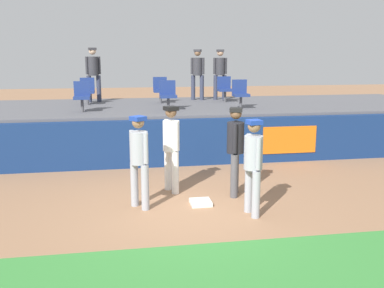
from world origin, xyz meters
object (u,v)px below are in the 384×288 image
object	(u,v)px
player_fielder_home	(171,143)
spectator_capped	(93,71)
seat_front_right	(240,92)
first_base	(201,202)
seat_front_center	(168,93)
player_coach_visitor	(139,156)
player_umpire	(235,145)
spectator_hooded	(220,71)
seat_back_center	(160,89)
seat_front_left	(82,95)
spectator_casual	(198,71)
player_runner_visitor	(253,161)
seat_back_right	(225,88)
seat_back_left	(87,90)

from	to	relation	value
player_fielder_home	spectator_capped	world-z (taller)	spectator_capped
seat_front_right	spectator_capped	distance (m)	5.05
first_base	seat_front_center	size ratio (longest dim) A/B	0.48
player_coach_visitor	seat_front_center	world-z (taller)	seat_front_center
player_umpire	spectator_hooded	distance (m)	6.79
player_umpire	spectator_hooded	size ratio (longest dim) A/B	1.06
first_base	seat_back_center	world-z (taller)	seat_back_center
seat_front_center	spectator_capped	bearing A→B (deg)	130.98
player_coach_visitor	spectator_hooded	xyz separation A→B (m)	(3.19, 7.01, 1.27)
seat_front_left	spectator_casual	size ratio (longest dim) A/B	0.49
player_umpire	player_fielder_home	bearing A→B (deg)	-91.49
player_runner_visitor	seat_back_center	xyz separation A→B (m)	(-0.96, 6.99, 0.75)
player_runner_visitor	spectator_hooded	bearing A→B (deg)	163.43
first_base	player_umpire	distance (m)	1.38
spectator_hooded	player_runner_visitor	bearing A→B (deg)	84.02
player_umpire	first_base	bearing A→B (deg)	-41.73
spectator_capped	player_runner_visitor	bearing A→B (deg)	99.16
seat_back_right	player_fielder_home	bearing A→B (deg)	-114.63
spectator_casual	seat_front_right	bearing A→B (deg)	130.27
player_umpire	player_coach_visitor	bearing A→B (deg)	-58.95
player_umpire	seat_front_center	distance (m)	4.20
seat_front_right	spectator_hooded	bearing A→B (deg)	90.53
seat_back_right	spectator_casual	size ratio (longest dim) A/B	0.49
player_runner_visitor	spectator_capped	xyz separation A→B (m)	(-3.11, 7.71, 1.31)
player_coach_visitor	player_umpire	size ratio (longest dim) A/B	0.97
player_umpire	seat_front_center	bearing A→B (deg)	-148.99
player_fielder_home	player_coach_visitor	world-z (taller)	player_fielder_home
seat_front_left	spectator_hooded	xyz separation A→B (m)	(4.52, 2.53, 0.53)
first_base	spectator_casual	world-z (taller)	spectator_casual
spectator_hooded	seat_back_right	bearing A→B (deg)	92.19
seat_front_center	spectator_casual	distance (m)	2.93
seat_back_left	spectator_capped	size ratio (longest dim) A/B	0.47
seat_front_center	spectator_capped	world-z (taller)	spectator_capped
player_coach_visitor	seat_front_center	bearing A→B (deg)	130.08
seat_front_left	player_fielder_home	bearing A→B (deg)	-60.28
player_runner_visitor	seat_front_center	size ratio (longest dim) A/B	2.09
seat_back_right	seat_back_left	bearing A→B (deg)	-180.00
player_coach_visitor	spectator_casual	distance (m)	7.54
spectator_capped	player_umpire	bearing A→B (deg)	102.48
seat_front_center	seat_back_center	bearing A→B (deg)	91.25
first_base	spectator_capped	distance (m)	7.73
player_coach_visitor	first_base	bearing A→B (deg)	52.67
seat_back_left	player_umpire	bearing A→B (deg)	-60.74
player_fielder_home	seat_front_right	distance (m)	4.42
player_umpire	seat_front_left	xyz separation A→B (m)	(-3.30, 4.04, 0.70)
first_base	player_runner_visitor	size ratio (longest dim) A/B	0.23
seat_back_center	spectator_casual	distance (m)	1.65
player_coach_visitor	seat_front_center	size ratio (longest dim) A/B	2.10
player_coach_visitor	seat_back_center	size ratio (longest dim) A/B	2.10
seat_back_right	first_base	bearing A→B (deg)	-107.72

